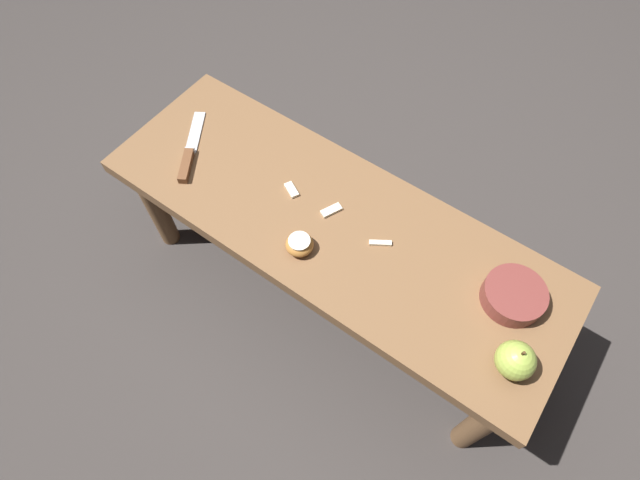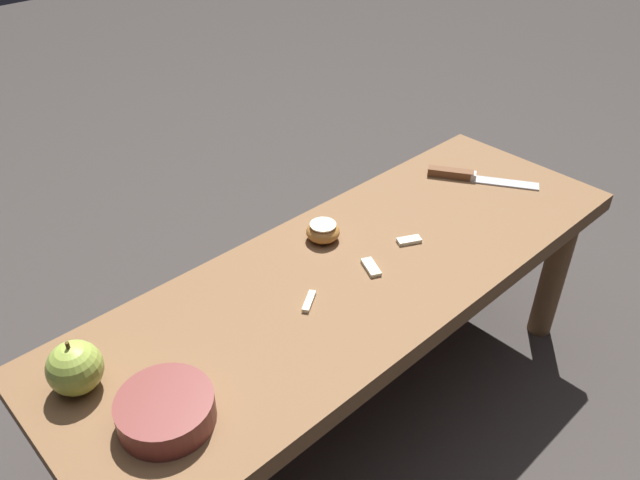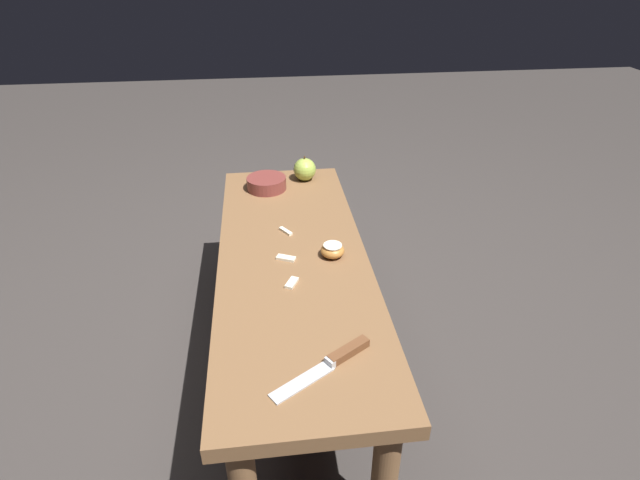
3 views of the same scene
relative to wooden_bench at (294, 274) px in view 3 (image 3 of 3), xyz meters
name	(u,v)px [view 3 (image 3 of 3)]	position (x,y,z in m)	size (l,w,h in m)	color
ground_plane	(297,362)	(0.00, 0.00, -0.36)	(8.00, 8.00, 0.00)	#383330
wooden_bench	(294,274)	(0.00, 0.00, 0.00)	(1.24, 0.43, 0.42)	brown
knife	(336,359)	(-0.43, -0.06, 0.07)	(0.16, 0.23, 0.02)	#B7BABF
apple_whole	(305,169)	(0.52, -0.09, 0.11)	(0.08, 0.08, 0.09)	#9EB747
apple_cut	(333,250)	(-0.02, -0.11, 0.08)	(0.07, 0.07, 0.04)	#B27233
apple_slice_near_knife	(286,258)	(-0.02, 0.02, 0.07)	(0.04, 0.06, 0.01)	silver
apple_slice_center	(292,283)	(-0.14, 0.01, 0.07)	(0.05, 0.04, 0.01)	silver
apple_slice_near_bowl	(286,231)	(0.14, 0.01, 0.07)	(0.05, 0.04, 0.01)	silver
bowl	(267,183)	(0.46, 0.06, 0.09)	(0.14, 0.14, 0.05)	brown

